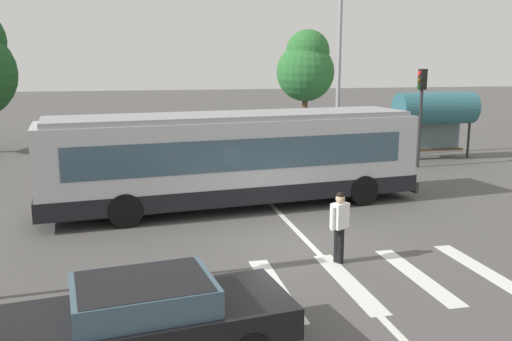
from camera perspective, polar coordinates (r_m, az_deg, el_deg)
name	(u,v)px	position (r m, az deg, el deg)	size (l,w,h in m)	color
ground_plane	(299,243)	(14.45, 4.52, -7.60)	(160.00, 160.00, 0.00)	#514F4C
city_transit_bus	(235,159)	(17.62, -2.25, 1.22)	(12.50, 3.90, 3.06)	black
pedestrian_crossing_street	(340,223)	(12.94, 8.74, -5.47)	(0.53, 0.42, 1.72)	black
foreground_sedan	(148,315)	(9.01, -11.20, -14.63)	(4.70, 2.39, 1.35)	black
parked_car_red	(144,138)	(29.13, -11.63, 3.38)	(1.92, 4.53, 1.35)	black
parked_car_charcoal	(197,137)	(28.99, -6.23, 3.50)	(2.06, 4.59, 1.35)	black
parked_car_teal	(245,135)	(29.79, -1.17, 3.78)	(1.99, 4.56, 1.35)	black
parked_car_blue	(296,134)	(30.29, 4.16, 3.88)	(2.11, 4.61, 1.35)	black
parked_car_silver	(339,131)	(31.56, 8.72, 4.07)	(2.04, 4.58, 1.35)	black
traffic_light_far_corner	(421,102)	(25.26, 16.90, 6.92)	(0.33, 0.32, 4.37)	#28282B
bus_stop_shelter	(435,109)	(27.76, 18.26, 6.09)	(3.94, 1.54, 3.25)	#28282B
twin_arm_street_lamp	(340,26)	(26.76, 8.79, 14.77)	(5.17, 0.32, 10.42)	#939399
background_tree_right	(306,66)	(34.79, 5.27, 10.81)	(3.63, 3.63, 6.66)	brown
crosswalk_painted_stripes	(348,282)	(12.18, 9.61, -11.41)	(6.96, 3.34, 0.01)	silver
lane_center_line	(287,221)	(16.35, 3.29, -5.31)	(0.16, 24.00, 0.01)	silver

